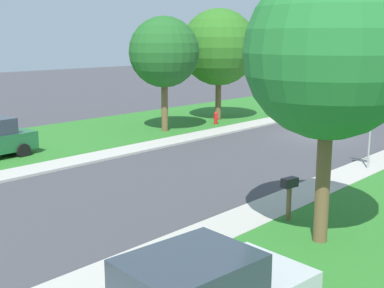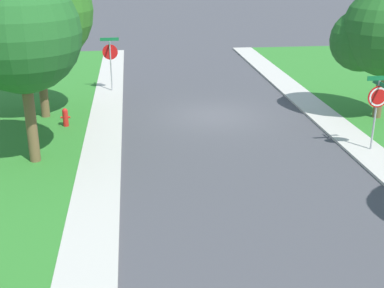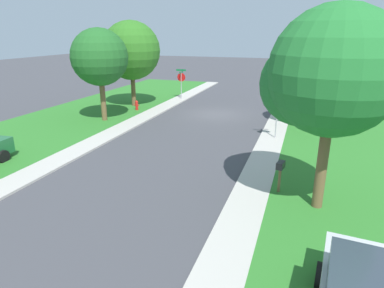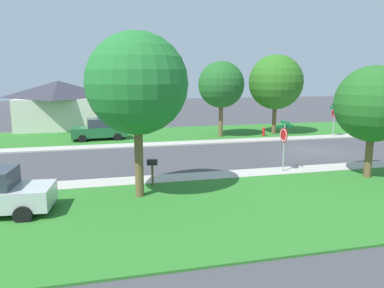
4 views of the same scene
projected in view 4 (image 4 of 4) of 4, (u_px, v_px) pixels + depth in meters
name	position (u px, v px, depth m)	size (l,w,h in m)	color
ground_plane	(314.00, 151.00, 25.33)	(120.00, 120.00, 0.00)	#424247
sidewalk_east	(132.00, 145.00, 26.99)	(1.40, 56.00, 0.10)	#B7B2A8
lawn_east	(127.00, 136.00, 31.48)	(8.00, 56.00, 0.08)	#2D7528
sidewalk_west	(148.00, 180.00, 18.02)	(1.40, 56.00, 0.10)	#B7B2A8
lawn_west	(164.00, 215.00, 13.53)	(8.00, 56.00, 0.08)	#2D7528
stop_sign_near_corner	(334.00, 115.00, 30.39)	(0.92, 0.92, 2.77)	#9E9EA3
stop_sign_far_corner	(284.00, 138.00, 19.18)	(0.92, 0.92, 2.77)	#9E9EA3
car_green_kerbside_mid	(100.00, 129.00, 29.26)	(2.29, 4.43, 1.76)	#1E6033
tree_sidewalk_near	(222.00, 86.00, 30.32)	(4.06, 3.78, 6.25)	brown
tree_corner_large	(276.00, 84.00, 31.89)	(5.00, 4.65, 6.87)	brown
tree_across_right	(373.00, 106.00, 18.08)	(3.96, 3.69, 5.58)	brown
tree_across_left	(140.00, 87.00, 15.01)	(4.43, 4.12, 6.83)	brown
house_right_setback	(59.00, 103.00, 36.49)	(9.02, 7.82, 4.60)	silver
fire_hydrant	(264.00, 132.00, 31.01)	(0.38, 0.22, 0.83)	red
mailbox	(152.00, 166.00, 16.91)	(0.33, 0.52, 1.31)	brown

